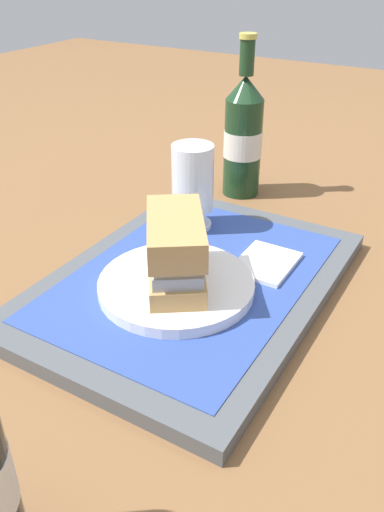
{
  "coord_description": "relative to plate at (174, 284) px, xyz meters",
  "views": [
    {
      "loc": [
        -0.49,
        -0.29,
        0.39
      ],
      "look_at": [
        0.0,
        0.0,
        0.05
      ],
      "focal_mm": 37.21,
      "sensor_mm": 36.0,
      "label": 1
    }
  ],
  "objects": [
    {
      "name": "beer_bottle",
      "position": [
        0.35,
        0.08,
        0.08
      ],
      "size": [
        0.07,
        0.07,
        0.27
      ],
      "color": "#19381E",
      "rests_on": "ground_plane"
    },
    {
      "name": "napkin_folded",
      "position": [
        0.11,
        -0.07,
        -0.0
      ],
      "size": [
        0.09,
        0.07,
        0.01
      ],
      "primitive_type": "cube",
      "color": "white",
      "rests_on": "placemat"
    },
    {
      "name": "ground_plane",
      "position": [
        0.04,
        -0.0,
        -0.03
      ],
      "size": [
        3.0,
        3.0,
        0.0
      ],
      "primitive_type": "plane",
      "color": "brown"
    },
    {
      "name": "beer_glass",
      "position": [
        0.15,
        0.07,
        0.06
      ],
      "size": [
        0.06,
        0.06,
        0.12
      ],
      "color": "silver",
      "rests_on": "placemat"
    },
    {
      "name": "sandwich",
      "position": [
        0.0,
        0.0,
        0.05
      ],
      "size": [
        0.14,
        0.13,
        0.08
      ],
      "rotation": [
        0.0,
        0.0,
        0.6
      ],
      "color": "tan",
      "rests_on": "plate"
    },
    {
      "name": "tray",
      "position": [
        0.04,
        -0.0,
        -0.02
      ],
      "size": [
        0.44,
        0.32,
        0.02
      ],
      "primitive_type": "cube",
      "color": "#4C5156",
      "rests_on": "ground_plane"
    },
    {
      "name": "plate",
      "position": [
        0.0,
        0.0,
        0.0
      ],
      "size": [
        0.19,
        0.19,
        0.01
      ],
      "primitive_type": "cylinder",
      "color": "white",
      "rests_on": "placemat"
    },
    {
      "name": "placemat",
      "position": [
        0.04,
        -0.0,
        -0.01
      ],
      "size": [
        0.38,
        0.27,
        0.0
      ],
      "primitive_type": "cube",
      "color": "#2D4793",
      "rests_on": "tray"
    }
  ]
}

